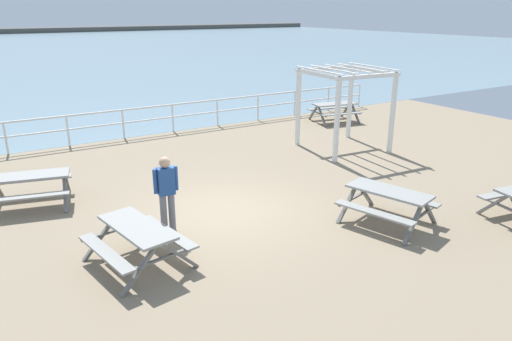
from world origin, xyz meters
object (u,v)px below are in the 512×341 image
Objects in this scene: picnic_table_near_left at (30,182)px; picnic_table_seaward at (137,235)px; picnic_table_far_right at (335,108)px; lattice_pergola at (345,90)px; picnic_table_near_right at (388,198)px; visitor at (166,190)px.

picnic_table_seaward is (1.29, -4.07, 0.00)m from picnic_table_near_left.
lattice_pergola is (-2.42, -3.27, 1.41)m from picnic_table_far_right.
picnic_table_near_right is at bearing -112.24° from picnic_table_far_right.
picnic_table_seaward is at bearing 61.47° from picnic_table_near_right.
lattice_pergola is (3.12, 5.04, 1.41)m from picnic_table_near_right.
lattice_pergola reaches higher than picnic_table_near_right.
picnic_table_near_right and picnic_table_far_right have the same top height.
picnic_table_seaward is (-5.26, 1.12, 0.00)m from picnic_table_near_right.
picnic_table_far_right is (12.09, 3.12, 0.00)m from picnic_table_near_left.
picnic_table_far_right is 12.97m from picnic_table_seaward.
visitor is (-9.82, -6.18, 0.36)m from picnic_table_far_right.
visitor is 8.02m from lattice_pergola.
picnic_table_near_left is 0.98× the size of picnic_table_near_right.
picnic_table_near_left is at bearing 35.12° from picnic_table_near_right.
picnic_table_far_right is 1.24× the size of visitor.
visitor reaches higher than picnic_table_far_right.
picnic_table_seaward is at bearing 139.30° from visitor.
picnic_table_near_left is at bearing -176.66° from lattice_pergola.
visitor is 0.61× the size of lattice_pergola.
visitor is at bearing 47.05° from picnic_table_near_right.
picnic_table_far_right is at bearing -66.17° from picnic_table_seaward.
picnic_table_near_left is 1.03× the size of picnic_table_seaward.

